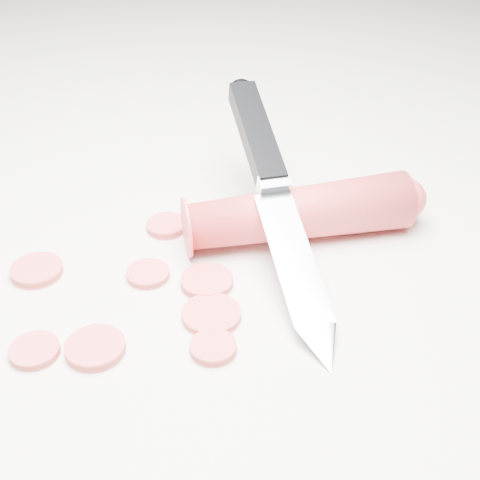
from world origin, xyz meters
The scene contains 12 objects.
ground centered at (0.00, 0.00, 0.00)m, with size 2.40×2.40×0.00m, color white.
carrot centered at (0.05, 0.07, 0.02)m, with size 0.04×0.04×0.17m, color red.
carrot_slice_0 centered at (-0.08, -0.08, 0.00)m, with size 0.04×0.04×0.01m, color #E5474A.
carrot_slice_1 centered at (0.03, -0.02, 0.00)m, with size 0.04×0.04×0.01m, color #E5474A.
carrot_slice_2 centered at (0.05, -0.04, 0.00)m, with size 0.03×0.03×0.01m, color #E5474A.
carrot_slice_3 centered at (-0.01, -0.04, 0.00)m, with size 0.03×0.03×0.01m, color #E5474A.
carrot_slice_4 centered at (0.07, -0.07, 0.00)m, with size 0.03×0.03×0.01m, color #E5474A.
carrot_slice_5 centered at (-0.04, 0.02, 0.00)m, with size 0.03×0.03×0.01m, color #E5474A.
carrot_slice_6 centered at (-0.02, -0.14, 0.00)m, with size 0.03×0.03×0.01m, color #E5474A.
carrot_slice_7 centered at (0.05, -0.05, 0.00)m, with size 0.04×0.04×0.01m, color #E5474A.
carrot_slice_8 centered at (0.01, -0.11, 0.00)m, with size 0.04×0.04×0.01m, color #E5474A.
kitchen_knife centered at (0.05, 0.05, 0.05)m, with size 0.22×0.20×0.09m, color silver, non-canonical shape.
Camera 1 is at (0.26, -0.31, 0.30)m, focal length 50.00 mm.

